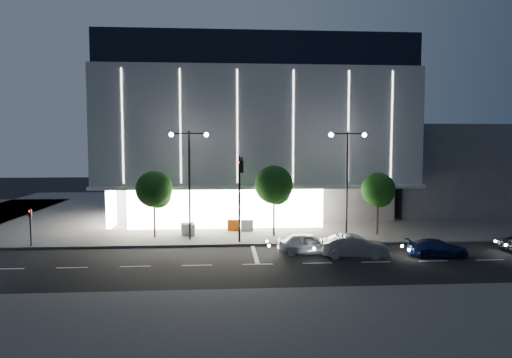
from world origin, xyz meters
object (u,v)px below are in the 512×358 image
object	(u,v)px
traffic_mast	(240,183)
ped_signal_far	(30,223)
street_lamp_east	(347,168)
barrier_d	(247,225)
tree_mid	(274,187)
car_lead	(308,244)
barrier_a	(187,228)
tree_right	(378,191)
barrier_c	(233,225)
barrier_b	(189,230)
car_second	(354,246)
car_third	(438,248)
street_lamp_west	(189,169)
tree_left	(154,191)

from	to	relation	value
traffic_mast	ped_signal_far	size ratio (longest dim) A/B	2.36
street_lamp_east	barrier_d	xyz separation A→B (m)	(-8.16, 3.39, -5.31)
tree_mid	car_lead	xyz separation A→B (m)	(1.82, -6.01, -3.57)
barrier_a	barrier_d	bearing A→B (deg)	-12.07
tree_right	barrier_c	world-z (taller)	tree_right
barrier_b	car_lead	bearing A→B (deg)	-23.47
car_lead	tree_mid	bearing A→B (deg)	22.21
tree_mid	barrier_b	size ratio (longest dim) A/B	5.59
ped_signal_far	car_second	world-z (taller)	ped_signal_far
car_third	barrier_d	xyz separation A→B (m)	(-13.00, 9.74, 0.04)
street_lamp_east	barrier_a	xyz separation A→B (m)	(-13.41, 2.38, -5.31)
street_lamp_east	car_second	xyz separation A→B (m)	(-1.10, -6.10, -5.18)
ped_signal_far	barrier_b	xyz separation A→B (m)	(11.78, 3.04, -1.24)
street_lamp_east	barrier_a	distance (m)	14.62
car_lead	barrier_c	world-z (taller)	car_lead
traffic_mast	tree_mid	bearing A→B (deg)	50.58
traffic_mast	ped_signal_far	bearing A→B (deg)	175.85
tree_right	barrier_b	world-z (taller)	tree_right
traffic_mast	car_third	bearing A→B (deg)	-14.91
street_lamp_west	car_lead	bearing A→B (deg)	-29.44
car_third	barrier_c	world-z (taller)	car_third
car_third	barrier_d	world-z (taller)	car_third
tree_mid	car_third	bearing A→B (deg)	-34.26
car_lead	barrier_c	xyz separation A→B (m)	(-5.22, 8.60, -0.11)
barrier_d	street_lamp_west	bearing A→B (deg)	-138.34
tree_mid	car_second	size ratio (longest dim) A/B	1.30
street_lamp_west	car_second	xyz separation A→B (m)	(11.90, -6.10, -5.18)
traffic_mast	ped_signal_far	distance (m)	16.35
traffic_mast	street_lamp_east	xyz separation A→B (m)	(9.00, 2.66, 0.93)
street_lamp_east	tree_mid	size ratio (longest dim) A/B	1.46
tree_left	car_lead	bearing A→B (deg)	-26.96
street_lamp_west	street_lamp_east	bearing A→B (deg)	0.00
tree_mid	car_third	distance (m)	13.61
car_third	ped_signal_far	bearing A→B (deg)	86.16
ped_signal_far	car_lead	bearing A→B (deg)	-9.50
ped_signal_far	barrier_d	size ratio (longest dim) A/B	2.73
car_third	barrier_c	distance (m)	17.36
car_lead	barrier_c	size ratio (longest dim) A/B	4.07
car_lead	barrier_b	world-z (taller)	car_lead
tree_right	barrier_d	distance (m)	11.88
tree_mid	street_lamp_west	bearing A→B (deg)	-171.74
tree_right	barrier_a	bearing A→B (deg)	175.29
car_second	barrier_b	bearing A→B (deg)	64.31
car_second	barrier_d	distance (m)	11.83
car_second	barrier_a	xyz separation A→B (m)	(-12.31, 8.47, -0.13)
street_lamp_east	car_third	size ratio (longest dim) A/B	2.14
street_lamp_east	barrier_d	bearing A→B (deg)	157.42
tree_mid	street_lamp_east	bearing A→B (deg)	-9.69
traffic_mast	tree_right	world-z (taller)	traffic_mast
street_lamp_east	car_third	bearing A→B (deg)	-52.66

